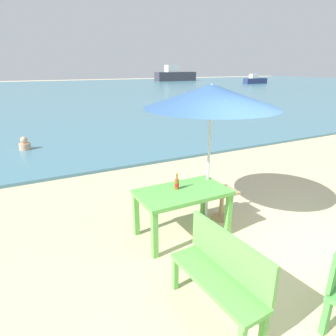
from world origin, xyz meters
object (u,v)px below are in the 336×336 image
swimmer_person (25,145)px  boat_cargo_ship (255,80)px  side_table_wood (222,200)px  picnic_table_green (183,197)px  beer_bottle_amber (177,183)px  bench_green_left (221,271)px  patio_umbrella (212,96)px  boat_sailboat (175,75)px

swimmer_person → boat_cargo_ship: 39.96m
side_table_wood → picnic_table_green: bearing=-171.2°
picnic_table_green → beer_bottle_amber: bearing=116.0°
bench_green_left → boat_cargo_ship: size_ratio=0.32×
boat_cargo_ship → side_table_wood: bearing=-134.1°
beer_bottle_amber → boat_cargo_ship: size_ratio=0.07×
patio_umbrella → bench_green_left: (-1.07, -1.77, -1.58)m
bench_green_left → boat_cargo_ship: boat_cargo_ship is taller
patio_umbrella → swimmer_person: 6.96m
beer_bottle_amber → swimmer_person: 6.62m
side_table_wood → boat_cargo_ship: size_ratio=0.14×
swimmer_person → boat_sailboat: 44.95m
boat_sailboat → swimmer_person: bearing=-125.0°
boat_sailboat → bench_green_left: bearing=-118.5°
boat_sailboat → side_table_wood: bearing=-118.1°
picnic_table_green → beer_bottle_amber: size_ratio=5.28×
swimmer_person → boat_cargo_ship: size_ratio=0.11×
boat_sailboat → boat_cargo_ship: (6.25, -12.92, -0.45)m
side_table_wood → swimmer_person: side_table_wood is taller
bench_green_left → swimmer_person: bearing=100.5°
boat_cargo_ship → bench_green_left: bearing=-133.8°
picnic_table_green → beer_bottle_amber: (-0.05, 0.10, 0.20)m
beer_bottle_amber → boat_sailboat: size_ratio=0.04×
beer_bottle_amber → boat_cargo_ship: boat_cargo_ship is taller
beer_bottle_amber → boat_sailboat: 49.31m
beer_bottle_amber → patio_umbrella: size_ratio=0.12×
picnic_table_green → side_table_wood: bearing=8.8°
beer_bottle_amber → swimmer_person: size_ratio=0.65×
patio_umbrella → side_table_wood: patio_umbrella is taller
picnic_table_green → boat_sailboat: 49.37m
patio_umbrella → boat_sailboat: (23.26, 42.99, -1.09)m
picnic_table_green → beer_bottle_amber: 0.23m
picnic_table_green → bench_green_left: bearing=-106.1°
picnic_table_green → patio_umbrella: 1.61m
side_table_wood → bench_green_left: bearing=-128.2°
patio_umbrella → swimmer_person: bearing=112.3°
beer_bottle_amber → patio_umbrella: (0.67, 0.12, 1.26)m
patio_umbrella → boat_cargo_ship: patio_umbrella is taller
patio_umbrella → swimmer_person: patio_umbrella is taller
beer_bottle_amber → side_table_wood: (0.93, 0.04, -0.50)m
picnic_table_green → bench_green_left: (-0.45, -1.55, -0.11)m
beer_bottle_amber → boat_cargo_ship: bearing=45.0°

